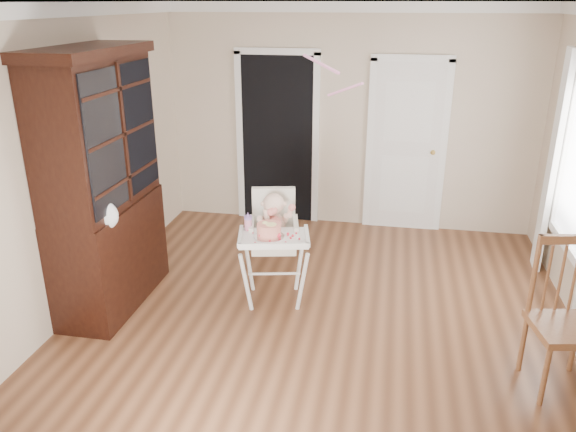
% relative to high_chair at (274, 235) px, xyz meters
% --- Properties ---
extents(floor, '(5.00, 5.00, 0.00)m').
position_rel_high_chair_xyz_m(floor, '(0.49, -0.34, -0.68)').
color(floor, '#512F1B').
rests_on(floor, ground).
extents(ceiling, '(5.00, 5.00, 0.00)m').
position_rel_high_chair_xyz_m(ceiling, '(0.49, -0.34, 2.02)').
color(ceiling, white).
rests_on(ceiling, wall_back).
extents(wall_back, '(4.50, 0.00, 4.50)m').
position_rel_high_chair_xyz_m(wall_back, '(0.49, 2.16, 0.67)').
color(wall_back, beige).
rests_on(wall_back, floor).
extents(wall_left, '(0.00, 5.00, 5.00)m').
position_rel_high_chair_xyz_m(wall_left, '(-1.76, -0.34, 0.67)').
color(wall_left, beige).
rests_on(wall_left, floor).
extents(crown_molding, '(4.50, 5.00, 0.12)m').
position_rel_high_chair_xyz_m(crown_molding, '(0.49, -0.34, 1.96)').
color(crown_molding, white).
rests_on(crown_molding, ceiling).
extents(doorway, '(1.06, 0.05, 2.22)m').
position_rel_high_chair_xyz_m(doorway, '(-0.41, 2.14, 0.43)').
color(doorway, black).
rests_on(doorway, wall_back).
extents(closet_door, '(0.96, 0.09, 2.13)m').
position_rel_high_chair_xyz_m(closet_door, '(1.19, 2.13, 0.34)').
color(closet_door, white).
rests_on(closet_door, wall_back).
extents(high_chair, '(0.77, 0.89, 1.10)m').
position_rel_high_chair_xyz_m(high_chair, '(0.00, 0.00, 0.00)').
color(high_chair, white).
rests_on(high_chair, floor).
extents(baby, '(0.34, 0.25, 0.47)m').
position_rel_high_chair_xyz_m(baby, '(-0.00, 0.03, 0.15)').
color(baby, beige).
rests_on(baby, high_chair).
extents(cake, '(0.27, 0.27, 0.13)m').
position_rel_high_chair_xyz_m(cake, '(0.01, -0.26, 0.15)').
color(cake, silver).
rests_on(cake, high_chair).
extents(sippy_cup, '(0.07, 0.07, 0.17)m').
position_rel_high_chair_xyz_m(sippy_cup, '(-0.21, -0.14, 0.16)').
color(sippy_cup, '#CB7C96').
rests_on(sippy_cup, high_chair).
extents(china_cabinet, '(0.62, 1.40, 2.36)m').
position_rel_high_chair_xyz_m(china_cabinet, '(-1.50, -0.31, 0.50)').
color(china_cabinet, black).
rests_on(china_cabinet, floor).
extents(dining_chair, '(0.55, 0.55, 1.15)m').
position_rel_high_chair_xyz_m(dining_chair, '(2.34, -0.85, -0.15)').
color(dining_chair, brown).
rests_on(dining_chair, floor).
extents(streamer, '(0.40, 0.33, 0.15)m').
position_rel_high_chair_xyz_m(streamer, '(0.32, 0.69, 1.47)').
color(streamer, '#FC92C7').
rests_on(streamer, ceiling).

